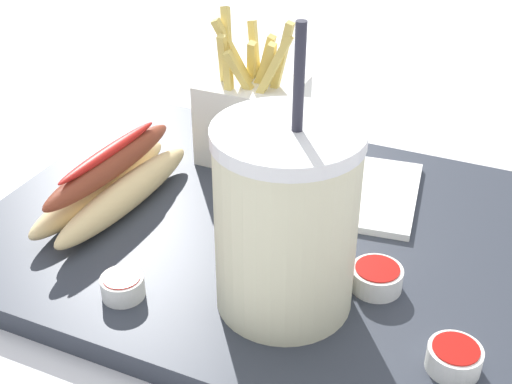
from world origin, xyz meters
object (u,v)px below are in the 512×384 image
object	(u,v)px
hot_dog_1	(113,183)
ketchup_cup_1	(377,277)
ketchup_cup_3	(123,285)
napkin_stack	(344,189)
soda_cup	(286,220)
ketchup_cup_2	(454,357)
fries_basket	(253,117)

from	to	relation	value
hot_dog_1	ketchup_cup_1	size ratio (longest dim) A/B	4.72
ketchup_cup_3	napkin_stack	size ratio (longest dim) A/B	0.25
soda_cup	ketchup_cup_2	bearing A→B (deg)	-8.27
ketchup_cup_2	fries_basket	bearing A→B (deg)	138.76
soda_cup	ketchup_cup_2	size ratio (longest dim) A/B	5.89
napkin_stack	soda_cup	bearing A→B (deg)	-88.42
ketchup_cup_1	ketchup_cup_3	bearing A→B (deg)	-153.33
soda_cup	ketchup_cup_1	distance (m)	0.09
fries_basket	ketchup_cup_3	world-z (taller)	fries_basket
ketchup_cup_1	napkin_stack	distance (m)	0.14
hot_dog_1	ketchup_cup_2	size ratio (longest dim) A/B	5.15
soda_cup	napkin_stack	distance (m)	0.18
fries_basket	ketchup_cup_2	xyz separation A→B (m)	(0.24, -0.21, -0.03)
hot_dog_1	napkin_stack	distance (m)	0.21
ketchup_cup_3	hot_dog_1	bearing A→B (deg)	126.48
soda_cup	ketchup_cup_2	xyz separation A→B (m)	(0.13, -0.02, -0.06)
ketchup_cup_2	soda_cup	bearing A→B (deg)	171.73
hot_dog_1	ketchup_cup_1	bearing A→B (deg)	-4.02
soda_cup	ketchup_cup_1	bearing A→B (deg)	34.94
ketchup_cup_2	ketchup_cup_1	bearing A→B (deg)	138.87
ketchup_cup_3	napkin_stack	xyz separation A→B (m)	(0.11, 0.21, -0.01)
soda_cup	ketchup_cup_3	world-z (taller)	soda_cup
soda_cup	napkin_stack	world-z (taller)	soda_cup
ketchup_cup_3	ketchup_cup_2	bearing A→B (deg)	6.19
fries_basket	ketchup_cup_2	bearing A→B (deg)	-41.24
ketchup_cup_2	hot_dog_1	bearing A→B (deg)	166.25
soda_cup	ketchup_cup_3	size ratio (longest dim) A/B	6.52
hot_dog_1	napkin_stack	xyz separation A→B (m)	(0.18, 0.10, -0.02)
ketchup_cup_1	ketchup_cup_3	size ratio (longest dim) A/B	1.21
hot_dog_1	napkin_stack	bearing A→B (deg)	29.61
hot_dog_1	ketchup_cup_3	distance (m)	0.13
soda_cup	napkin_stack	bearing A→B (deg)	91.58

